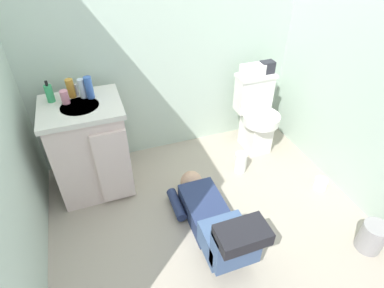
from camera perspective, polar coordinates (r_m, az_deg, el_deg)
name	(u,v)px	position (r m, az deg, el deg)	size (l,w,h in m)	color
ground_plane	(206,215)	(2.60, 2.62, -12.82)	(2.91, 2.98, 0.04)	#A49A89
wall_back	(164,25)	(2.75, -5.18, 20.86)	(2.57, 0.08, 2.40)	#B3C8B7
wall_right	(380,49)	(2.57, 31.22, 14.60)	(0.08, 1.98, 2.40)	#B3C8B7
toilet	(256,115)	(3.10, 11.64, 5.31)	(0.36, 0.46, 0.75)	silver
vanity_cabinet	(91,148)	(2.66, -18.08, -0.69)	(0.60, 0.53, 0.82)	beige
faucet	(77,90)	(2.55, -20.40, 9.24)	(0.02, 0.02, 0.10)	silver
person_plumber	(215,221)	(2.31, 4.17, -13.86)	(0.39, 1.06, 0.52)	navy
tissue_box	(253,70)	(2.95, 11.05, 13.19)	(0.22, 0.11, 0.10)	silver
toiletry_bag	(267,67)	(3.02, 13.62, 13.55)	(0.12, 0.09, 0.11)	#26262D
soap_dispenser	(49,93)	(2.54, -24.69, 8.45)	(0.06, 0.06, 0.17)	#34A462
bottle_pink	(65,97)	(2.48, -22.30, 7.97)	(0.06, 0.06, 0.10)	pink
bottle_amber	(71,88)	(2.54, -21.37, 9.49)	(0.06, 0.06, 0.14)	gold
bottle_clear	(82,89)	(2.50, -19.52, 9.57)	(0.05, 0.05, 0.15)	silver
bottle_blue	(89,88)	(2.48, -18.36, 9.80)	(0.06, 0.06, 0.17)	#3B65BD
trash_can	(372,237)	(2.63, 30.12, -14.51)	(0.18, 0.18, 0.23)	gray
paper_towel_roll	(241,162)	(2.91, 8.90, -3.34)	(0.11, 0.11, 0.20)	white
toilet_paper_roll	(320,184)	(2.96, 22.50, -6.74)	(0.11, 0.11, 0.10)	white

